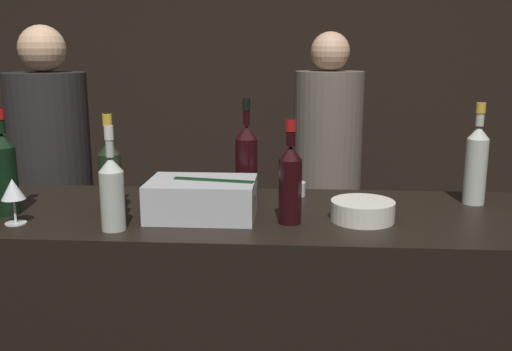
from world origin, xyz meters
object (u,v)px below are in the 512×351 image
(white_wine_bottle, at_px, (112,190))
(person_blond_tee, at_px, (53,185))
(red_wine_bottle_black_foil, at_px, (247,161))
(red_wine_bottle_burgundy, at_px, (5,171))
(candle_votive, at_px, (295,189))
(wine_glass, at_px, (13,191))
(bowl_white, at_px, (363,210))
(champagne_bottle, at_px, (110,174))
(rose_wine_bottle, at_px, (476,162))
(red_wine_bottle_tall, at_px, (290,181))
(person_in_hoodie, at_px, (327,165))
(ice_bin_with_bottles, at_px, (202,196))

(white_wine_bottle, relative_size, person_blond_tee, 0.20)
(red_wine_bottle_black_foil, bearing_deg, red_wine_bottle_burgundy, -162.78)
(candle_votive, xyz_separation_m, red_wine_bottle_burgundy, (-0.97, -0.32, 0.12))
(wine_glass, bearing_deg, white_wine_bottle, -6.37)
(bowl_white, xyz_separation_m, wine_glass, (-1.11, -0.11, 0.07))
(champagne_bottle, bearing_deg, candle_votive, 24.06)
(white_wine_bottle, distance_m, rose_wine_bottle, 1.26)
(candle_votive, xyz_separation_m, red_wine_bottle_tall, (-0.02, -0.35, 0.11))
(red_wine_bottle_tall, height_order, rose_wine_bottle, rose_wine_bottle)
(red_wine_bottle_black_foil, relative_size, red_wine_bottle_burgundy, 1.05)
(red_wine_bottle_tall, xyz_separation_m, person_in_hoodie, (0.20, 1.39, -0.23))
(person_in_hoodie, bearing_deg, wine_glass, -51.73)
(wine_glass, bearing_deg, ice_bin_with_bottles, 11.53)
(candle_votive, height_order, red_wine_bottle_tall, red_wine_bottle_tall)
(rose_wine_bottle, xyz_separation_m, person_blond_tee, (-1.79, 0.50, -0.23))
(candle_votive, height_order, person_in_hoodie, person_in_hoodie)
(bowl_white, relative_size, rose_wine_bottle, 0.57)
(candle_votive, bearing_deg, red_wine_bottle_tall, -92.54)
(bowl_white, height_order, person_blond_tee, person_blond_tee)
(white_wine_bottle, bearing_deg, person_in_hoodie, 63.76)
(wine_glass, relative_size, red_wine_bottle_tall, 0.44)
(candle_votive, bearing_deg, person_blond_tee, 159.26)
(wine_glass, relative_size, champagne_bottle, 0.43)
(red_wine_bottle_black_foil, height_order, person_in_hoodie, person_in_hoodie)
(wine_glass, height_order, red_wine_bottle_black_foil, red_wine_bottle_black_foil)
(candle_votive, height_order, rose_wine_bottle, rose_wine_bottle)
(rose_wine_bottle, bearing_deg, candle_votive, 173.60)
(person_in_hoodie, height_order, person_blond_tee, person_blond_tee)
(candle_votive, relative_size, champagne_bottle, 0.24)
(ice_bin_with_bottles, relative_size, wine_glass, 2.41)
(champagne_bottle, distance_m, red_wine_bottle_tall, 0.61)
(ice_bin_with_bottles, bearing_deg, wine_glass, -168.47)
(bowl_white, xyz_separation_m, rose_wine_bottle, (0.42, 0.24, 0.12))
(wine_glass, height_order, red_wine_bottle_burgundy, red_wine_bottle_burgundy)
(red_wine_bottle_black_foil, distance_m, person_blond_tee, 1.11)
(wine_glass, height_order, red_wine_bottle_tall, red_wine_bottle_tall)
(red_wine_bottle_tall, bearing_deg, wine_glass, -175.31)
(person_in_hoodie, bearing_deg, red_wine_bottle_burgundy, -55.73)
(candle_votive, distance_m, person_blond_tee, 1.23)
(red_wine_bottle_burgundy, distance_m, person_in_hoodie, 1.79)
(bowl_white, distance_m, red_wine_bottle_burgundy, 1.19)
(champagne_bottle, xyz_separation_m, red_wine_bottle_burgundy, (-0.34, -0.04, 0.01))
(person_blond_tee, bearing_deg, bowl_white, 32.45)
(red_wine_bottle_tall, xyz_separation_m, red_wine_bottle_burgundy, (-0.95, 0.03, 0.01))
(champagne_bottle, distance_m, person_blond_tee, 0.91)
(bowl_white, bearing_deg, ice_bin_with_bottles, 179.38)
(red_wine_bottle_black_foil, distance_m, white_wine_bottle, 0.54)
(wine_glass, xyz_separation_m, white_wine_bottle, (0.33, -0.04, 0.02))
(champagne_bottle, bearing_deg, red_wine_bottle_black_foil, 24.59)
(wine_glass, height_order, white_wine_bottle, white_wine_bottle)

